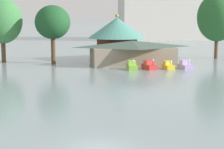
# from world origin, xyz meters

# --- Properties ---
(ground_plane) EXTENTS (2000.00, 2000.00, 0.00)m
(ground_plane) POSITION_xyz_m (0.00, 0.00, 0.00)
(ground_plane) COLOR gray
(pedal_boat_lime) EXTENTS (1.56, 2.98, 1.71)m
(pedal_boat_lime) POSITION_xyz_m (9.85, 36.06, 0.56)
(pedal_boat_lime) COLOR #8CCC3F
(pedal_boat_lime) RESTS_ON ground
(pedal_boat_red) EXTENTS (2.09, 3.11, 1.76)m
(pedal_boat_red) POSITION_xyz_m (12.70, 36.10, 0.55)
(pedal_boat_red) COLOR red
(pedal_boat_red) RESTS_ON ground
(pedal_boat_yellow) EXTENTS (1.55, 2.58, 1.48)m
(pedal_boat_yellow) POSITION_xyz_m (15.76, 35.96, 0.51)
(pedal_boat_yellow) COLOR yellow
(pedal_boat_yellow) RESTS_ON ground
(pedal_boat_lavender) EXTENTS (1.95, 2.98, 1.64)m
(pedal_boat_lavender) POSITION_xyz_m (18.62, 35.91, 0.55)
(pedal_boat_lavender) COLOR #B299D8
(pedal_boat_lavender) RESTS_ON ground
(boathouse) EXTENTS (15.22, 8.92, 4.17)m
(boathouse) POSITION_xyz_m (11.17, 42.36, 2.18)
(boathouse) COLOR gray
(boathouse) RESTS_ON ground
(green_roof_pavilion) EXTENTS (11.12, 11.12, 8.82)m
(green_roof_pavilion) POSITION_xyz_m (9.75, 49.78, 4.77)
(green_roof_pavilion) COLOR brown
(green_roof_pavilion) RESTS_ON ground
(shoreline_tree_tall_left) EXTENTS (7.19, 7.19, 11.65)m
(shoreline_tree_tall_left) POSITION_xyz_m (-11.38, 49.06, 7.52)
(shoreline_tree_tall_left) COLOR brown
(shoreline_tree_tall_left) RESTS_ON ground
(shoreline_tree_mid) EXTENTS (6.27, 6.27, 10.31)m
(shoreline_tree_mid) POSITION_xyz_m (-2.42, 46.21, 7.27)
(shoreline_tree_mid) COLOR brown
(shoreline_tree_mid) RESTS_ON ground
(shoreline_tree_right) EXTENTS (7.90, 7.90, 12.87)m
(shoreline_tree_right) POSITION_xyz_m (29.62, 48.99, 8.12)
(shoreline_tree_right) COLOR brown
(shoreline_tree_right) RESTS_ON ground
(background_building_block) EXTENTS (31.36, 12.70, 27.60)m
(background_building_block) POSITION_xyz_m (36.47, 107.79, 13.82)
(background_building_block) COLOR beige
(background_building_block) RESTS_ON ground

